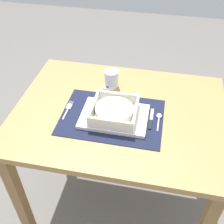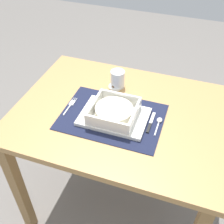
{
  "view_description": "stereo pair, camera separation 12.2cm",
  "coord_description": "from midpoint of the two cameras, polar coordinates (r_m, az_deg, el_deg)",
  "views": [
    {
      "loc": [
        0.16,
        -0.95,
        1.59
      ],
      "look_at": [
        -0.03,
        -0.05,
        0.77
      ],
      "focal_mm": 44.9,
      "sensor_mm": 36.0,
      "label": 1
    },
    {
      "loc": [
        0.28,
        -0.92,
        1.59
      ],
      "look_at": [
        -0.03,
        -0.05,
        0.77
      ],
      "focal_mm": 44.9,
      "sensor_mm": 36.0,
      "label": 2
    }
  ],
  "objects": [
    {
      "name": "ground_plane",
      "position": [
        1.85,
        3.27,
        -17.53
      ],
      "size": [
        6.0,
        6.0,
        0.0
      ],
      "primitive_type": "plane",
      "color": "slate"
    },
    {
      "name": "dining_table",
      "position": [
        1.35,
        4.29,
        -3.51
      ],
      "size": [
        0.96,
        0.73,
        0.74
      ],
      "color": "#B2844C",
      "rests_on": "ground"
    },
    {
      "name": "placemat",
      "position": [
        1.24,
        2.82,
        -1.11
      ],
      "size": [
        0.45,
        0.32,
        0.0
      ],
      "primitive_type": "cube",
      "color": "#191E38",
      "rests_on": "dining_table"
    },
    {
      "name": "serving_plate",
      "position": [
        1.23,
        3.27,
        -1.07
      ],
      "size": [
        0.29,
        0.2,
        0.02
      ],
      "primitive_type": "cube",
      "color": "white",
      "rests_on": "placemat"
    },
    {
      "name": "porridge_bowl",
      "position": [
        1.21,
        3.31,
        -0.05
      ],
      "size": [
        0.19,
        0.19,
        0.06
      ],
      "color": "white",
      "rests_on": "serving_plate"
    },
    {
      "name": "fork",
      "position": [
        1.3,
        -5.78,
        1.34
      ],
      "size": [
        0.02,
        0.13,
        0.0
      ],
      "rotation": [
        0.0,
        0.0,
        -0.0
      ],
      "color": "silver",
      "rests_on": "placemat"
    },
    {
      "name": "spoon",
      "position": [
        1.24,
        12.35,
        -2.1
      ],
      "size": [
        0.02,
        0.11,
        0.01
      ],
      "rotation": [
        0.0,
        0.0,
        -0.07
      ],
      "color": "silver",
      "rests_on": "placemat"
    },
    {
      "name": "butter_knife",
      "position": [
        1.22,
        10.67,
        -2.51
      ],
      "size": [
        0.01,
        0.13,
        0.01
      ],
      "rotation": [
        0.0,
        0.0,
        0.06
      ],
      "color": "black",
      "rests_on": "placemat"
    },
    {
      "name": "drinking_glass",
      "position": [
        1.4,
        3.66,
        6.51
      ],
      "size": [
        0.07,
        0.07,
        0.09
      ],
      "color": "white",
      "rests_on": "dining_table"
    },
    {
      "name": "condiment_saucer",
      "position": [
        1.41,
        3.14,
        5.17
      ],
      "size": [
        0.07,
        0.07,
        0.04
      ],
      "color": "white",
      "rests_on": "dining_table"
    }
  ]
}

